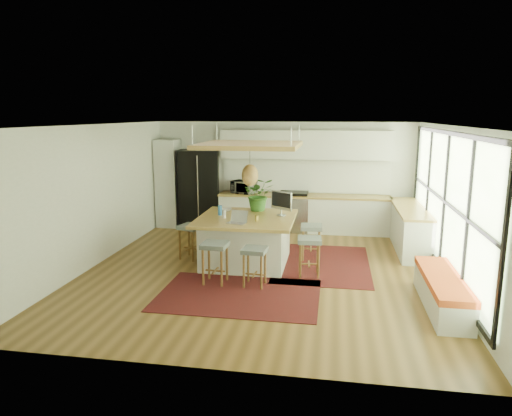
% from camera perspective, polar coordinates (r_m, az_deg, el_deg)
% --- Properties ---
extents(floor, '(7.00, 7.00, 0.00)m').
position_cam_1_polar(floor, '(8.86, 0.74, -7.67)').
color(floor, '#4F3716').
rests_on(floor, ground).
extents(ceiling, '(7.00, 7.00, 0.00)m').
position_cam_1_polar(ceiling, '(8.37, 0.79, 10.07)').
color(ceiling, white).
rests_on(ceiling, ground).
extents(wall_back, '(6.50, 0.00, 6.50)m').
position_cam_1_polar(wall_back, '(11.94, 3.35, 3.95)').
color(wall_back, silver).
rests_on(wall_back, ground).
extents(wall_front, '(6.50, 0.00, 6.50)m').
position_cam_1_polar(wall_front, '(5.18, -5.22, -6.01)').
color(wall_front, silver).
rests_on(wall_front, ground).
extents(wall_left, '(0.00, 7.00, 7.00)m').
position_cam_1_polar(wall_left, '(9.56, -18.88, 1.49)').
color(wall_left, silver).
rests_on(wall_left, ground).
extents(wall_right, '(0.00, 7.00, 7.00)m').
position_cam_1_polar(wall_right, '(8.64, 22.59, 0.23)').
color(wall_right, silver).
rests_on(wall_right, ground).
extents(window_wall, '(0.10, 6.20, 2.60)m').
position_cam_1_polar(window_wall, '(8.63, 22.42, 0.56)').
color(window_wall, black).
rests_on(window_wall, wall_right).
extents(pantry, '(0.55, 0.60, 2.25)m').
position_cam_1_polar(pantry, '(12.33, -10.60, 2.96)').
color(pantry, beige).
rests_on(pantry, floor).
extents(back_counter_base, '(4.20, 0.60, 0.88)m').
position_cam_1_polar(back_counter_base, '(11.73, 5.80, -0.73)').
color(back_counter_base, beige).
rests_on(back_counter_base, floor).
extents(back_counter_top, '(4.24, 0.64, 0.05)m').
position_cam_1_polar(back_counter_top, '(11.65, 5.85, 1.49)').
color(back_counter_top, olive).
rests_on(back_counter_top, back_counter_base).
extents(backsplash, '(4.20, 0.02, 0.80)m').
position_cam_1_polar(backsplash, '(11.87, 5.99, 3.87)').
color(backsplash, white).
rests_on(backsplash, wall_back).
extents(upper_cabinets, '(4.20, 0.34, 0.70)m').
position_cam_1_polar(upper_cabinets, '(11.64, 6.02, 7.68)').
color(upper_cabinets, beige).
rests_on(upper_cabinets, wall_back).
extents(range, '(0.76, 0.62, 1.00)m').
position_cam_1_polar(range, '(11.74, 4.59, -0.40)').
color(range, '#A5A5AA').
rests_on(range, floor).
extents(right_counter_base, '(0.60, 2.50, 0.88)m').
position_cam_1_polar(right_counter_base, '(10.69, 18.21, -2.45)').
color(right_counter_base, beige).
rests_on(right_counter_base, floor).
extents(right_counter_top, '(0.64, 2.54, 0.05)m').
position_cam_1_polar(right_counter_top, '(10.59, 18.36, -0.04)').
color(right_counter_top, olive).
rests_on(right_counter_top, right_counter_base).
extents(window_bench, '(0.52, 2.00, 0.50)m').
position_cam_1_polar(window_bench, '(7.73, 21.73, -9.44)').
color(window_bench, beige).
rests_on(window_bench, floor).
extents(ceiling_panel, '(1.86, 1.86, 0.80)m').
position_cam_1_polar(ceiling_panel, '(8.85, -0.75, 5.93)').
color(ceiling_panel, olive).
rests_on(ceiling_panel, ceiling).
extents(rug_near, '(2.60, 1.80, 0.01)m').
position_cam_1_polar(rug_near, '(7.74, -2.12, -10.53)').
color(rug_near, black).
rests_on(rug_near, floor).
extents(rug_right, '(1.80, 2.60, 0.01)m').
position_cam_1_polar(rug_right, '(9.35, 8.12, -6.72)').
color(rug_right, black).
rests_on(rug_right, floor).
extents(fridge, '(1.13, 0.96, 2.00)m').
position_cam_1_polar(fridge, '(12.12, -6.92, 1.97)').
color(fridge, black).
rests_on(fridge, floor).
extents(island, '(1.85, 1.85, 0.93)m').
position_cam_1_polar(island, '(9.17, -1.18, -3.96)').
color(island, olive).
rests_on(island, floor).
extents(stool_near_left, '(0.45, 0.45, 0.73)m').
position_cam_1_polar(stool_near_left, '(8.17, -5.01, -6.76)').
color(stool_near_left, '#4E5656').
rests_on(stool_near_left, floor).
extents(stool_near_right, '(0.42, 0.42, 0.67)m').
position_cam_1_polar(stool_near_right, '(8.01, -0.17, -7.09)').
color(stool_near_right, '#4E5656').
rests_on(stool_near_right, floor).
extents(stool_right_front, '(0.46, 0.46, 0.71)m').
position_cam_1_polar(stool_right_front, '(8.55, 6.49, -5.94)').
color(stool_right_front, '#4E5656').
rests_on(stool_right_front, floor).
extents(stool_right_back, '(0.44, 0.44, 0.71)m').
position_cam_1_polar(stool_right_back, '(9.51, 6.72, -4.17)').
color(stool_right_back, '#4E5656').
rests_on(stool_right_back, floor).
extents(stool_left_side, '(0.52, 0.52, 0.70)m').
position_cam_1_polar(stool_left_side, '(9.58, -7.95, -4.07)').
color(stool_left_side, '#4E5656').
rests_on(stool_left_side, floor).
extents(laptop, '(0.41, 0.42, 0.25)m').
position_cam_1_polar(laptop, '(8.51, -2.39, -1.12)').
color(laptop, '#A5A5AA').
rests_on(laptop, island).
extents(monitor, '(0.54, 0.46, 0.49)m').
position_cam_1_polar(monitor, '(9.15, 3.12, 0.65)').
color(monitor, '#A5A5AA').
rests_on(monitor, island).
extents(microwave, '(0.65, 0.51, 0.39)m').
position_cam_1_polar(microwave, '(11.78, -1.50, 2.74)').
color(microwave, '#A5A5AA').
rests_on(microwave, back_counter_top).
extents(island_plant, '(0.77, 0.82, 0.53)m').
position_cam_1_polar(island_plant, '(9.63, 0.36, 1.23)').
color(island_plant, '#1E4C19').
rests_on(island_plant, island).
extents(island_bowl, '(0.28, 0.28, 0.06)m').
position_cam_1_polar(island_bowl, '(9.63, -3.67, -0.21)').
color(island_bowl, white).
rests_on(island_bowl, island).
extents(island_bottle_0, '(0.07, 0.07, 0.19)m').
position_cam_1_polar(island_bottle_0, '(9.25, -4.43, -0.29)').
color(island_bottle_0, '#2C6AB2').
rests_on(island_bottle_0, island).
extents(island_bottle_1, '(0.07, 0.07, 0.19)m').
position_cam_1_polar(island_bottle_1, '(8.97, -3.88, -0.64)').
color(island_bottle_1, silver).
rests_on(island_bottle_1, island).
extents(island_bottle_2, '(0.07, 0.07, 0.19)m').
position_cam_1_polar(island_bottle_2, '(8.70, 0.06, -1.00)').
color(island_bottle_2, olive).
rests_on(island_bottle_2, island).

